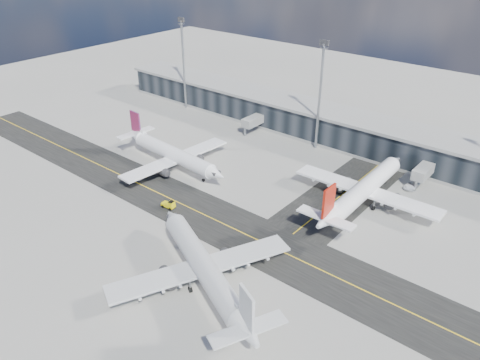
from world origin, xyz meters
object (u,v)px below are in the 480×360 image
Objects in this scene: airliner_near at (205,268)px; baggage_tug at (169,205)px; airliner_redtail at (363,190)px; service_van at (412,185)px; airliner_af at (172,154)px.

baggage_tug is (-22.75, 13.03, -2.77)m from airliner_near.
airliner_redtail is 7.28× the size of service_van.
airliner_af reaches higher than baggage_tug.
baggage_tug reaches higher than service_van.
airliner_redtail is at bearing -108.30° from service_van.
airliner_redtail is (45.21, 13.23, 0.24)m from airliner_af.
baggage_tug is 55.70m from service_van.
airliner_redtail reaches higher than service_van.
baggage_tug is at bearing -139.38° from airliner_redtail.
airliner_af is 11.48× the size of baggage_tug.
airliner_af is at bearing -164.34° from airliner_redtail.
airliner_near is (36.67, -27.25, 0.16)m from airliner_af.
airliner_af is at bearing -148.67° from service_van.
service_van is at bearing 68.24° from airliner_redtail.
airliner_redtail is at bearing 110.79° from airliner_af.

